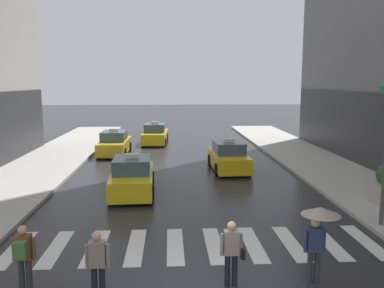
{
  "coord_description": "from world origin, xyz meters",
  "views": [
    {
      "loc": [
        -0.74,
        -8.69,
        4.96
      ],
      "look_at": [
        0.2,
        8.0,
        2.37
      ],
      "focal_mm": 37.6,
      "sensor_mm": 36.0,
      "label": 1
    }
  ],
  "objects": [
    {
      "name": "pedestrian_with_umbrella",
      "position": [
        2.9,
        0.56,
        1.52
      ],
      "size": [
        0.96,
        0.96,
        1.94
      ],
      "color": "#333338",
      "rests_on": "ground"
    },
    {
      "name": "pedestrian_with_backpack",
      "position": [
        -4.2,
        0.45,
        0.97
      ],
      "size": [
        0.55,
        0.43,
        1.65
      ],
      "color": "#333338",
      "rests_on": "ground"
    },
    {
      "name": "pedestrian_with_handbag",
      "position": [
        0.75,
        0.48,
        0.93
      ],
      "size": [
        0.6,
        0.24,
        1.65
      ],
      "color": "black",
      "rests_on": "ground"
    },
    {
      "name": "crosswalk_markings",
      "position": [
        0.0,
        3.0,
        0.0
      ],
      "size": [
        11.3,
        2.8,
        0.01
      ],
      "color": "silver",
      "rests_on": "ground"
    },
    {
      "name": "taxi_fourth",
      "position": [
        -1.91,
        23.75,
        0.72
      ],
      "size": [
        2.11,
        4.62,
        1.8
      ],
      "color": "yellow",
      "rests_on": "ground"
    },
    {
      "name": "taxi_third",
      "position": [
        -4.54,
        18.97,
        0.72
      ],
      "size": [
        2.03,
        4.58,
        1.8
      ],
      "color": "gold",
      "rests_on": "ground"
    },
    {
      "name": "taxi_second",
      "position": [
        2.59,
        13.6,
        0.72
      ],
      "size": [
        2.06,
        4.6,
        1.8
      ],
      "color": "yellow",
      "rests_on": "ground"
    },
    {
      "name": "taxi_lead",
      "position": [
        -2.43,
        9.07,
        0.72
      ],
      "size": [
        2.04,
        4.59,
        1.8
      ],
      "color": "yellow",
      "rests_on": "ground"
    },
    {
      "name": "pedestrian_plain_coat",
      "position": [
        -2.4,
        -0.0,
        0.94
      ],
      "size": [
        0.55,
        0.24,
        1.65
      ],
      "color": "black",
      "rests_on": "ground"
    }
  ]
}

